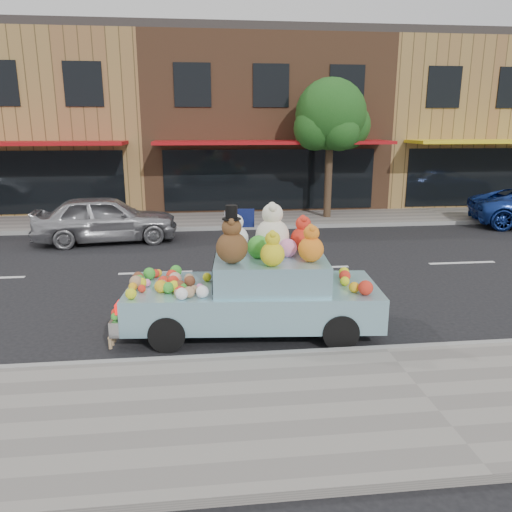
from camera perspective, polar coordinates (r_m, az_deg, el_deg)
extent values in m
plane|color=black|center=(12.86, 6.65, -1.34)|extent=(120.00, 120.00, 0.00)
cube|color=gray|center=(7.14, 18.93, -15.38)|extent=(60.00, 3.00, 0.12)
cube|color=gray|center=(19.06, 2.25, 4.23)|extent=(60.00, 3.00, 0.12)
cube|color=gray|center=(8.35, 14.53, -10.40)|extent=(60.00, 0.12, 0.13)
cube|color=gray|center=(17.61, 2.99, 3.35)|extent=(60.00, 0.12, 0.13)
cube|color=olive|center=(25.05, -23.76, 13.47)|extent=(10.00, 8.00, 7.00)
cube|color=#332D2B|center=(25.31, -24.68, 21.72)|extent=(10.00, 8.00, 0.30)
cube|color=black|center=(21.33, -26.26, 7.50)|extent=(8.50, 0.06, 2.40)
cube|color=black|center=(20.47, -19.13, 18.08)|extent=(1.40, 0.06, 1.60)
cube|color=brown|center=(24.19, 0.29, 14.67)|extent=(10.00, 8.00, 7.00)
cube|color=#332D2B|center=(24.45, 0.30, 23.26)|extent=(10.00, 8.00, 0.30)
cube|color=black|center=(20.32, 1.65, 8.71)|extent=(8.50, 0.06, 2.40)
cube|color=#A50F13|center=(19.34, 2.06, 12.86)|extent=(9.00, 1.80, 0.12)
cube|color=black|center=(20.05, -7.28, 18.83)|extent=(1.40, 0.06, 1.60)
cube|color=black|center=(20.25, 1.73, 18.89)|extent=(1.40, 0.06, 1.60)
cube|color=black|center=(20.89, 10.35, 18.54)|extent=(1.40, 0.06, 1.60)
cube|color=olive|center=(27.25, 22.30, 13.62)|extent=(10.00, 8.00, 7.00)
cube|color=#332D2B|center=(27.49, 23.10, 21.22)|extent=(10.00, 8.00, 0.30)
cube|color=black|center=(23.88, 26.40, 8.11)|extent=(8.50, 0.06, 2.40)
cube|color=black|center=(22.35, 20.70, 17.61)|extent=(1.40, 0.06, 1.60)
cylinder|color=#38281C|center=(19.25, 8.26, 8.82)|extent=(0.28, 0.28, 3.20)
sphere|color=#144614|center=(19.15, 8.53, 15.74)|extent=(2.60, 2.60, 2.60)
sphere|color=#144614|center=(19.63, 10.29, 14.48)|extent=(1.80, 1.80, 1.80)
sphere|color=#144614|center=(18.81, 6.80, 14.29)|extent=(1.60, 1.60, 1.60)
sphere|color=#144614|center=(18.62, 9.55, 13.89)|extent=(1.40, 1.40, 1.40)
sphere|color=#144614|center=(19.66, 7.16, 14.88)|extent=(1.60, 1.60, 1.60)
imported|color=#9E9DA2|center=(16.13, -16.79, 4.11)|extent=(4.50, 2.27, 1.47)
cylinder|color=black|center=(8.29, 9.61, -8.52)|extent=(0.62, 0.25, 0.60)
cylinder|color=black|center=(9.72, 7.87, -4.90)|extent=(0.62, 0.25, 0.60)
cylinder|color=black|center=(8.23, -10.12, -8.72)|extent=(0.62, 0.25, 0.60)
cylinder|color=black|center=(9.67, -8.80, -5.04)|extent=(0.62, 0.25, 0.60)
cube|color=#89BCCC|center=(8.77, -0.34, -5.21)|extent=(4.43, 2.07, 0.60)
cube|color=#89BCCC|center=(8.61, 1.65, -1.75)|extent=(2.02, 1.66, 0.50)
cube|color=silver|center=(9.06, -14.61, -6.07)|extent=(0.31, 1.79, 0.26)
cube|color=red|center=(8.32, -15.43, -5.67)|extent=(0.08, 0.28, 0.16)
cube|color=red|center=(9.57, -13.55, -2.84)|extent=(0.08, 0.28, 0.16)
cube|color=black|center=(8.61, -4.68, -1.80)|extent=(0.15, 1.30, 0.40)
sphere|color=#513117|center=(8.13, -2.76, 0.97)|extent=(0.52, 0.52, 0.52)
sphere|color=#513117|center=(8.05, -2.79, 3.30)|extent=(0.32, 0.32, 0.32)
sphere|color=#513117|center=(7.92, -2.75, 3.89)|extent=(0.12, 0.12, 0.12)
sphere|color=#513117|center=(8.14, -2.86, 4.19)|extent=(0.12, 0.12, 0.12)
cylinder|color=black|center=(8.03, -2.81, 4.27)|extent=(0.31, 0.31, 0.02)
cylinder|color=black|center=(8.01, -2.82, 5.04)|extent=(0.19, 0.19, 0.22)
sphere|color=beige|center=(8.81, 1.88, 2.34)|extent=(0.60, 0.60, 0.60)
sphere|color=beige|center=(8.74, 1.90, 4.83)|extent=(0.37, 0.37, 0.37)
sphere|color=beige|center=(8.59, 2.03, 5.47)|extent=(0.14, 0.14, 0.14)
sphere|color=beige|center=(8.85, 1.78, 5.75)|extent=(0.14, 0.14, 0.14)
sphere|color=orange|center=(8.26, 6.30, 0.78)|extent=(0.42, 0.42, 0.42)
sphere|color=orange|center=(8.20, 6.35, 2.63)|extent=(0.26, 0.26, 0.26)
sphere|color=orange|center=(8.10, 6.51, 3.09)|extent=(0.10, 0.10, 0.10)
sphere|color=orange|center=(8.27, 6.23, 3.34)|extent=(0.10, 0.10, 0.10)
sphere|color=red|center=(8.93, 5.38, 1.92)|extent=(0.44, 0.44, 0.44)
sphere|color=red|center=(8.87, 5.42, 3.71)|extent=(0.27, 0.27, 0.27)
sphere|color=red|center=(8.76, 5.57, 4.16)|extent=(0.10, 0.10, 0.10)
sphere|color=red|center=(8.95, 5.31, 4.39)|extent=(0.10, 0.10, 0.10)
sphere|color=white|center=(8.91, -2.34, 2.01)|extent=(0.46, 0.46, 0.46)
sphere|color=white|center=(8.85, -2.36, 3.88)|extent=(0.29, 0.29, 0.29)
sphere|color=white|center=(8.74, -2.32, 4.36)|extent=(0.11, 0.11, 0.11)
sphere|color=white|center=(8.93, -2.42, 4.59)|extent=(0.11, 0.11, 0.11)
sphere|color=gold|center=(7.96, 1.90, 0.21)|extent=(0.39, 0.39, 0.39)
sphere|color=gold|center=(7.90, 1.91, 1.99)|extent=(0.24, 0.24, 0.24)
sphere|color=gold|center=(7.80, 2.01, 2.42)|extent=(0.09, 0.09, 0.09)
sphere|color=gold|center=(7.97, 1.83, 2.68)|extent=(0.09, 0.09, 0.09)
sphere|color=green|center=(8.49, 0.32, 1.02)|extent=(0.40, 0.40, 0.40)
sphere|color=pink|center=(8.58, 3.65, 0.93)|extent=(0.32, 0.32, 0.32)
sphere|color=#987653|center=(8.56, -10.65, -3.26)|extent=(0.18, 0.18, 0.18)
sphere|color=green|center=(8.40, -8.39, -3.59)|extent=(0.15, 0.15, 0.15)
sphere|color=brown|center=(8.75, -10.11, -2.80)|extent=(0.18, 0.18, 0.18)
sphere|color=orange|center=(9.31, -11.10, -1.91)|extent=(0.14, 0.14, 0.14)
sphere|color=green|center=(9.25, -9.14, -1.69)|extent=(0.21, 0.21, 0.21)
sphere|color=#987653|center=(8.16, -8.81, -4.14)|extent=(0.16, 0.16, 0.16)
sphere|color=red|center=(9.01, -9.60, -2.19)|extent=(0.20, 0.20, 0.20)
sphere|color=white|center=(8.07, -6.15, -4.08)|extent=(0.21, 0.21, 0.21)
sphere|color=white|center=(8.02, -8.50, -4.30)|extent=(0.20, 0.20, 0.20)
sphere|color=orange|center=(8.62, -13.90, -3.42)|extent=(0.14, 0.14, 0.14)
sphere|color=brown|center=(8.43, -8.74, -3.38)|extent=(0.19, 0.19, 0.19)
sphere|color=red|center=(8.72, -10.53, -2.85)|extent=(0.19, 0.19, 0.19)
sphere|color=red|center=(8.50, -12.92, -3.64)|extent=(0.13, 0.13, 0.13)
sphere|color=red|center=(8.69, -9.43, -2.84)|extent=(0.20, 0.20, 0.20)
sphere|color=pink|center=(8.78, -12.35, -3.01)|extent=(0.13, 0.13, 0.13)
sphere|color=#987653|center=(8.82, -7.65, -2.57)|extent=(0.18, 0.18, 0.18)
sphere|color=#987653|center=(8.74, -13.56, -2.89)|extent=(0.22, 0.22, 0.22)
sphere|color=#987653|center=(8.10, -7.67, -4.11)|extent=(0.19, 0.19, 0.19)
sphere|color=#987653|center=(8.76, -10.34, -2.92)|extent=(0.14, 0.14, 0.14)
sphere|color=#C4CB16|center=(8.76, -12.91, -2.98)|extent=(0.17, 0.17, 0.17)
sphere|color=green|center=(8.36, -9.98, -3.59)|extent=(0.19, 0.19, 0.19)
sphere|color=white|center=(8.16, -8.61, -4.12)|extent=(0.16, 0.16, 0.16)
sphere|color=#987653|center=(8.33, -7.08, -3.78)|extent=(0.13, 0.13, 0.13)
sphere|color=brown|center=(8.73, -9.50, -2.88)|extent=(0.16, 0.16, 0.16)
sphere|color=#C4CB16|center=(8.90, -5.62, -2.41)|extent=(0.16, 0.16, 0.16)
sphere|color=brown|center=(8.65, -7.57, -2.86)|extent=(0.19, 0.19, 0.19)
sphere|color=green|center=(9.17, -12.09, -1.97)|extent=(0.22, 0.22, 0.22)
sphere|color=#C4CB16|center=(8.42, -9.32, -3.43)|extent=(0.19, 0.19, 0.19)
sphere|color=pink|center=(8.40, -6.44, -3.58)|extent=(0.13, 0.13, 0.13)
sphere|color=red|center=(8.17, -8.66, -4.03)|extent=(0.18, 0.18, 0.18)
sphere|color=brown|center=(9.03, -13.32, -2.37)|extent=(0.20, 0.20, 0.20)
sphere|color=#C4CB16|center=(8.22, -14.10, -4.19)|extent=(0.18, 0.18, 0.18)
sphere|color=green|center=(8.96, -13.19, -2.62)|extent=(0.16, 0.16, 0.16)
sphere|color=red|center=(9.26, -11.41, -1.97)|extent=(0.15, 0.15, 0.15)
sphere|color=orange|center=(8.42, -10.83, -3.42)|extent=(0.21, 0.21, 0.21)
sphere|color=#D8A88C|center=(8.76, -9.22, -2.54)|extent=(0.22, 0.22, 0.22)
sphere|color=orange|center=(8.54, -15.41, -5.99)|extent=(0.14, 0.14, 0.14)
sphere|color=brown|center=(8.34, -15.77, -6.58)|extent=(0.12, 0.12, 0.12)
sphere|color=orange|center=(9.31, -14.22, -4.05)|extent=(0.17, 0.17, 0.17)
sphere|color=#987653|center=(9.15, -14.45, -4.51)|extent=(0.14, 0.14, 0.14)
sphere|color=green|center=(9.18, -14.40, -4.36)|extent=(0.16, 0.16, 0.16)
sphere|color=#987653|center=(9.40, -14.09, -4.02)|extent=(0.12, 0.12, 0.12)
sphere|color=orange|center=(8.96, -14.73, -4.87)|extent=(0.16, 0.16, 0.16)
sphere|color=red|center=(8.39, -15.67, -6.28)|extent=(0.17, 0.17, 0.17)
sphere|color=brown|center=(9.20, -14.37, -4.32)|extent=(0.16, 0.16, 0.16)
sphere|color=green|center=(8.31, -15.83, -6.67)|extent=(0.12, 0.12, 0.12)
sphere|color=orange|center=(8.44, 11.16, -3.53)|extent=(0.18, 0.18, 0.18)
sphere|color=red|center=(8.99, 10.12, -2.25)|extent=(0.20, 0.20, 0.20)
sphere|color=red|center=(8.34, 12.42, -3.57)|extent=(0.25, 0.25, 0.25)
sphere|color=#C4CB16|center=(8.76, 10.12, -2.84)|extent=(0.16, 0.16, 0.16)
sphere|color=#C4CB16|center=(9.23, 10.03, -1.84)|extent=(0.19, 0.19, 0.19)
cylinder|color=#997A54|center=(8.40, -16.32, -9.61)|extent=(0.06, 0.06, 0.17)
sphere|color=#997A54|center=(8.36, -16.36, -9.01)|extent=(0.07, 0.07, 0.07)
cylinder|color=#997A54|center=(8.52, -16.10, -9.25)|extent=(0.06, 0.06, 0.17)
sphere|color=#997A54|center=(8.48, -16.14, -8.66)|extent=(0.07, 0.07, 0.07)
cylinder|color=#997A54|center=(8.63, -15.89, -8.90)|extent=(0.06, 0.06, 0.17)
sphere|color=#997A54|center=(8.60, -15.93, -8.32)|extent=(0.07, 0.07, 0.07)
cylinder|color=#997A54|center=(8.75, -15.68, -8.56)|extent=(0.06, 0.06, 0.17)
sphere|color=#997A54|center=(8.71, -15.72, -7.99)|extent=(0.07, 0.07, 0.07)
cylinder|color=#997A54|center=(8.87, -15.48, -8.23)|extent=(0.06, 0.06, 0.17)
sphere|color=#997A54|center=(8.83, -15.52, -7.66)|extent=(0.07, 0.07, 0.07)
cylinder|color=#997A54|center=(8.98, -15.28, -7.91)|extent=(0.06, 0.06, 0.17)
sphere|color=#997A54|center=(8.95, -15.33, -7.34)|extent=(0.07, 0.07, 0.07)
cylinder|color=#997A54|center=(9.10, -15.10, -7.59)|extent=(0.06, 0.06, 0.17)
sphere|color=#997A54|center=(9.07, -15.14, -7.04)|extent=(0.07, 0.07, 0.07)
cylinder|color=#997A54|center=(9.22, -14.91, -7.28)|extent=(0.06, 0.06, 0.17)
sphere|color=#997A54|center=(9.18, -14.95, -6.74)|extent=(0.07, 0.07, 0.07)
cylinder|color=#997A54|center=(9.34, -14.73, -6.99)|extent=(0.06, 0.06, 0.17)
sphere|color=#997A54|center=(9.30, -14.77, -6.44)|extent=(0.07, 0.07, 0.07)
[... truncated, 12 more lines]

